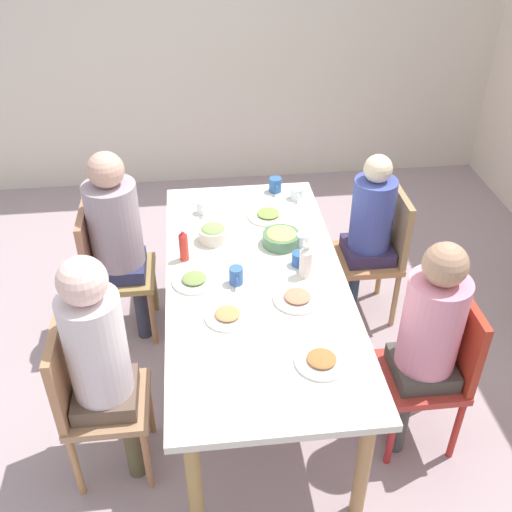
{
  "coord_description": "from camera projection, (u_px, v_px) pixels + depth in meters",
  "views": [
    {
      "loc": [
        2.55,
        -0.29,
        2.71
      ],
      "look_at": [
        0.0,
        0.0,
        0.89
      ],
      "focal_mm": 42.13,
      "sensor_mm": 36.0,
      "label": 1
    }
  ],
  "objects": [
    {
      "name": "cup_5",
      "position": [
        275.0,
        185.0,
        3.99
      ],
      "size": [
        0.12,
        0.08,
        0.1
      ],
      "color": "#325E9D",
      "rests_on": "dining_table"
    },
    {
      "name": "cup_4",
      "position": [
        297.0,
        193.0,
        3.92
      ],
      "size": [
        0.12,
        0.08,
        0.07
      ],
      "color": "white",
      "rests_on": "dining_table"
    },
    {
      "name": "person_0",
      "position": [
        368.0,
        226.0,
        3.76
      ],
      "size": [
        0.3,
        0.3,
        1.17
      ],
      "color": "#2A3C53",
      "rests_on": "ground_plane"
    },
    {
      "name": "plate_4",
      "position": [
        297.0,
        298.0,
        3.08
      ],
      "size": [
        0.25,
        0.25,
        0.04
      ],
      "color": "silver",
      "rests_on": "dining_table"
    },
    {
      "name": "bottle_0",
      "position": [
        184.0,
        245.0,
        3.33
      ],
      "size": [
        0.05,
        0.05,
        0.2
      ],
      "color": "red",
      "rests_on": "dining_table"
    },
    {
      "name": "person_3",
      "position": [
        428.0,
        332.0,
        2.88
      ],
      "size": [
        0.3,
        0.3,
        1.25
      ],
      "color": "#444243",
      "rests_on": "ground_plane"
    },
    {
      "name": "dining_table",
      "position": [
        256.0,
        289.0,
        3.28
      ],
      "size": [
        2.09,
        0.97,
        0.74
      ],
      "color": "silver",
      "rests_on": "ground_plane"
    },
    {
      "name": "chair_2",
      "position": [
        89.0,
        395.0,
        2.87
      ],
      "size": [
        0.4,
        0.4,
        0.9
      ],
      "color": "#A97E5A",
      "rests_on": "ground_plane"
    },
    {
      "name": "person_1",
      "position": [
        117.0,
        231.0,
        3.57
      ],
      "size": [
        0.31,
        0.31,
        1.28
      ],
      "color": "#2E314D",
      "rests_on": "ground_plane"
    },
    {
      "name": "bowl_0",
      "position": [
        281.0,
        238.0,
        3.48
      ],
      "size": [
        0.22,
        0.22,
        0.09
      ],
      "color": "#4F7852",
      "rests_on": "dining_table"
    },
    {
      "name": "cup_0",
      "position": [
        303.0,
        240.0,
        3.47
      ],
      "size": [
        0.11,
        0.07,
        0.08
      ],
      "color": "white",
      "rests_on": "dining_table"
    },
    {
      "name": "wall_left",
      "position": [
        221.0,
        37.0,
        5.04
      ],
      "size": [
        0.12,
        5.09,
        2.6
      ],
      "primitive_type": "cube",
      "color": "beige",
      "rests_on": "ground_plane"
    },
    {
      "name": "cup_1",
      "position": [
        236.0,
        276.0,
        3.18
      ],
      "size": [
        0.11,
        0.07,
        0.1
      ],
      "color": "#3962A7",
      "rests_on": "dining_table"
    },
    {
      "name": "chair_0",
      "position": [
        380.0,
        249.0,
        3.87
      ],
      "size": [
        0.4,
        0.4,
        0.9
      ],
      "color": "#B57D4F",
      "rests_on": "ground_plane"
    },
    {
      "name": "chair_1",
      "position": [
        108.0,
        266.0,
        3.71
      ],
      "size": [
        0.4,
        0.4,
        0.9
      ],
      "color": "#A3864C",
      "rests_on": "ground_plane"
    },
    {
      "name": "bottle_1",
      "position": [
        306.0,
        262.0,
        3.2
      ],
      "size": [
        0.07,
        0.07,
        0.2
      ],
      "color": "silver",
      "rests_on": "dining_table"
    },
    {
      "name": "cup_3",
      "position": [
        299.0,
        259.0,
        3.32
      ],
      "size": [
        0.12,
        0.08,
        0.08
      ],
      "color": "#2E59A8",
      "rests_on": "dining_table"
    },
    {
      "name": "ground_plane",
      "position": [
        256.0,
        375.0,
        3.66
      ],
      "size": [
        6.16,
        6.16,
        0.0
      ],
      "primitive_type": "plane",
      "color": "#A58F95"
    },
    {
      "name": "plate_2",
      "position": [
        268.0,
        215.0,
        3.75
      ],
      "size": [
        0.26,
        0.26,
        0.04
      ],
      "color": "silver",
      "rests_on": "dining_table"
    },
    {
      "name": "person_2",
      "position": [
        100.0,
        354.0,
        2.72
      ],
      "size": [
        0.3,
        0.3,
        1.3
      ],
      "color": "brown",
      "rests_on": "ground_plane"
    },
    {
      "name": "bowl_1",
      "position": [
        213.0,
        233.0,
        3.51
      ],
      "size": [
        0.17,
        0.17,
        0.1
      ],
      "color": "beige",
      "rests_on": "dining_table"
    },
    {
      "name": "plate_3",
      "position": [
        322.0,
        361.0,
        2.72
      ],
      "size": [
        0.25,
        0.25,
        0.04
      ],
      "color": "white",
      "rests_on": "dining_table"
    },
    {
      "name": "cup_2",
      "position": [
        203.0,
        207.0,
        3.77
      ],
      "size": [
        0.11,
        0.07,
        0.08
      ],
      "color": "white",
      "rests_on": "dining_table"
    },
    {
      "name": "chair_3",
      "position": [
        438.0,
        365.0,
        3.03
      ],
      "size": [
        0.4,
        0.4,
        0.9
      ],
      "color": "#B2342B",
      "rests_on": "ground_plane"
    },
    {
      "name": "plate_0",
      "position": [
        194.0,
        280.0,
        3.2
      ],
      "size": [
        0.24,
        0.24,
        0.04
      ],
      "color": "silver",
      "rests_on": "dining_table"
    },
    {
      "name": "plate_1",
      "position": [
        228.0,
        315.0,
        2.97
      ],
      "size": [
        0.23,
        0.23,
        0.04
      ],
      "color": "white",
      "rests_on": "dining_table"
    }
  ]
}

